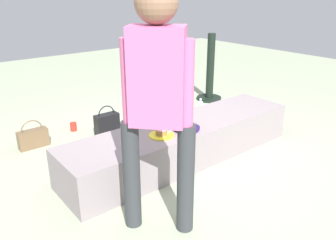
{
  "coord_description": "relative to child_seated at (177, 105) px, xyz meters",
  "views": [
    {
      "loc": [
        -1.99,
        -2.25,
        1.58
      ],
      "look_at": [
        -0.45,
        -0.33,
        0.62
      ],
      "focal_mm": 36.66,
      "sensor_mm": 36.0,
      "label": 1
    }
  ],
  "objects": [
    {
      "name": "ground_plane",
      "position": [
        0.11,
        0.02,
        -0.58
      ],
      "size": [
        12.0,
        12.0,
        0.0
      ],
      "primitive_type": "plane",
      "color": "#9BA689"
    },
    {
      "name": "concrete_ledge",
      "position": [
        0.11,
        0.02,
        -0.4
      ],
      "size": [
        2.43,
        0.58,
        0.37
      ],
      "primitive_type": "cube",
      "color": "gray",
      "rests_on": "ground_plane"
    },
    {
      "name": "child_seated",
      "position": [
        0.0,
        0.0,
        0.0
      ],
      "size": [
        0.28,
        0.32,
        0.48
      ],
      "color": "#2A1958",
      "rests_on": "concrete_ledge"
    },
    {
      "name": "adult_standing",
      "position": [
        -0.69,
        -0.64,
        0.4
      ],
      "size": [
        0.37,
        0.38,
        1.62
      ],
      "color": "#2F3236",
      "rests_on": "ground_plane"
    },
    {
      "name": "cake_plate",
      "position": [
        -0.23,
        -0.07,
        -0.19
      ],
      "size": [
        0.22,
        0.22,
        0.07
      ],
      "color": "yellow",
      "rests_on": "concrete_ledge"
    },
    {
      "name": "gift_bag",
      "position": [
        0.51,
        1.22,
        -0.41
      ],
      "size": [
        0.26,
        0.09,
        0.39
      ],
      "color": "#4C99E0",
      "rests_on": "ground_plane"
    },
    {
      "name": "railing_post",
      "position": [
        1.64,
        1.2,
        -0.23
      ],
      "size": [
        0.36,
        0.36,
        0.97
      ],
      "color": "black",
      "rests_on": "ground_plane"
    },
    {
      "name": "water_bottle_near_gift",
      "position": [
        1.11,
        0.83,
        -0.48
      ],
      "size": [
        0.07,
        0.07,
        0.21
      ],
      "color": "silver",
      "rests_on": "ground_plane"
    },
    {
      "name": "water_bottle_far_side",
      "position": [
        0.73,
        1.1,
        -0.47
      ],
      "size": [
        0.06,
        0.06,
        0.23
      ],
      "color": "silver",
      "rests_on": "ground_plane"
    },
    {
      "name": "party_cup_red",
      "position": [
        -0.44,
        1.35,
        -0.53
      ],
      "size": [
        0.08,
        0.08,
        0.1
      ],
      "primitive_type": "cylinder",
      "color": "red",
      "rests_on": "ground_plane"
    },
    {
      "name": "cake_box_white",
      "position": [
        0.0,
        0.48,
        -0.51
      ],
      "size": [
        0.33,
        0.34,
        0.15
      ],
      "primitive_type": "cube",
      "rotation": [
        0.0,
        0.0,
        -0.22
      ],
      "color": "white",
      "rests_on": "ground_plane"
    },
    {
      "name": "handbag_black_leather",
      "position": [
        -0.19,
        0.98,
        -0.45
      ],
      "size": [
        0.27,
        0.12,
        0.35
      ],
      "color": "black",
      "rests_on": "ground_plane"
    },
    {
      "name": "handbag_brown_canvas",
      "position": [
        -0.95,
        1.19,
        -0.48
      ],
      "size": [
        0.3,
        0.11,
        0.3
      ],
      "color": "brown",
      "rests_on": "ground_plane"
    }
  ]
}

